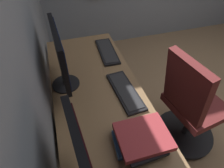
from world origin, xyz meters
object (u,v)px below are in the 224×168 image
monitor_primary (60,56)px  office_chair (189,108)px  book_stack_near (142,138)px  keyboard_main (125,91)px  drawer_pedestal (104,147)px  keyboard_spare (107,51)px

monitor_primary → office_chair: (-0.30, -0.95, -0.53)m
monitor_primary → book_stack_near: 0.73m
keyboard_main → book_stack_near: 0.41m
monitor_primary → book_stack_near: monitor_primary is taller
book_stack_near → keyboard_main: bearing=-7.8°
drawer_pedestal → keyboard_spare: bearing=-18.5°
drawer_pedestal → book_stack_near: book_stack_near is taller
keyboard_spare → office_chair: (-0.62, -0.54, -0.28)m
monitor_primary → drawer_pedestal: bearing=-153.8°
keyboard_main → book_stack_near: bearing=172.2°
keyboard_main → book_stack_near: (-0.40, 0.05, 0.04)m
keyboard_main → office_chair: 0.63m
drawer_pedestal → book_stack_near: (-0.24, -0.16, 0.43)m
keyboard_spare → book_stack_near: 0.94m
monitor_primary → keyboard_spare: size_ratio=1.17×
keyboard_spare → office_chair: bearing=-139.0°
keyboard_spare → book_stack_near: bearing=175.5°
office_chair → book_stack_near: bearing=117.0°
keyboard_main → office_chair: (-0.09, -0.56, -0.28)m
keyboard_main → keyboard_spare: 0.53m
drawer_pedestal → book_stack_near: size_ratio=2.28×
drawer_pedestal → keyboard_main: (0.16, -0.21, 0.39)m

